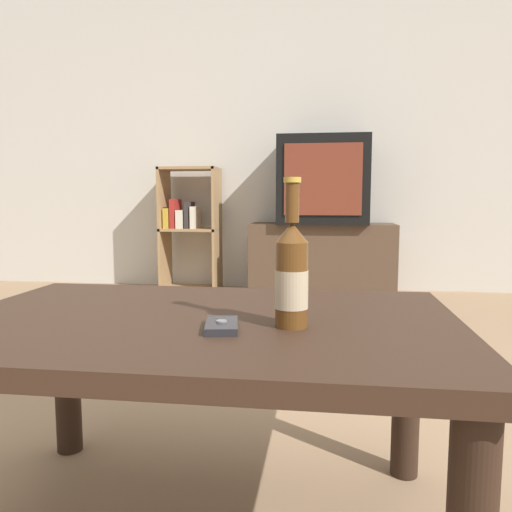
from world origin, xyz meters
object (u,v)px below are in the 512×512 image
at_px(tv_stand, 322,259).
at_px(television, 323,181).
at_px(bookshelf, 188,226).
at_px(cell_phone, 222,326).
at_px(beer_bottle, 292,275).

distance_m(tv_stand, television, 0.58).
distance_m(tv_stand, bookshelf, 1.07).
bearing_deg(cell_phone, tv_stand, 76.38).
distance_m(television, beer_bottle, 2.83).
bearing_deg(television, cell_phone, -93.41).
bearing_deg(tv_stand, cell_phone, -93.41).
bearing_deg(television, bookshelf, 176.97).
xyz_separation_m(tv_stand, beer_bottle, (-0.04, -2.82, 0.31)).
bearing_deg(tv_stand, beer_bottle, -90.87).
relative_size(television, bookshelf, 0.68).
relative_size(television, beer_bottle, 2.31).
bearing_deg(television, tv_stand, 90.00).
height_order(television, beer_bottle, television).
bearing_deg(tv_stand, television, -90.00).
distance_m(beer_bottle, cell_phone, 0.16).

